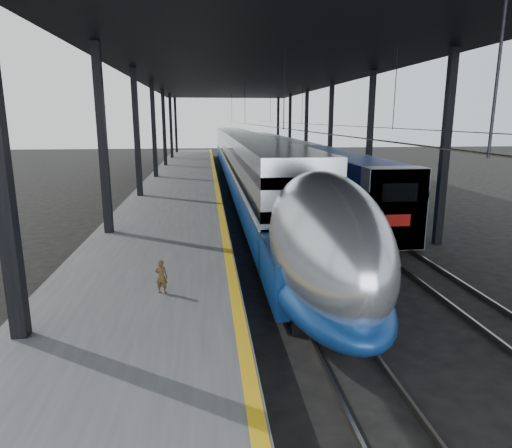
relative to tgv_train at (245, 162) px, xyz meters
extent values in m
plane|color=black|center=(-2.00, -25.00, -2.14)|extent=(160.00, 160.00, 0.00)
cube|color=#4C4C4F|center=(-5.50, -5.00, -1.64)|extent=(6.00, 80.00, 1.00)
cube|color=gold|center=(-2.70, -5.00, -1.14)|extent=(0.30, 80.00, 0.01)
cube|color=slate|center=(-0.72, -5.00, -2.06)|extent=(0.08, 80.00, 0.16)
cube|color=slate|center=(0.72, -5.00, -2.06)|extent=(0.08, 80.00, 0.16)
cube|color=slate|center=(4.28, -5.00, -2.06)|extent=(0.08, 80.00, 0.16)
cube|color=slate|center=(5.72, -5.00, -2.06)|extent=(0.08, 80.00, 0.16)
cube|color=black|center=(-7.80, -30.00, 2.36)|extent=(0.35, 0.35, 9.00)
cube|color=black|center=(-7.80, -20.00, 2.36)|extent=(0.35, 0.35, 9.00)
cube|color=black|center=(7.60, -20.00, 2.36)|extent=(0.35, 0.35, 9.00)
cube|color=black|center=(-7.80, -10.00, 2.36)|extent=(0.35, 0.35, 9.00)
cube|color=black|center=(7.60, -10.00, 2.36)|extent=(0.35, 0.35, 9.00)
cube|color=black|center=(-7.80, 0.00, 2.36)|extent=(0.35, 0.35, 9.00)
cube|color=black|center=(7.60, 0.00, 2.36)|extent=(0.35, 0.35, 9.00)
cube|color=black|center=(-7.80, 10.00, 2.36)|extent=(0.35, 0.35, 9.00)
cube|color=black|center=(7.60, 10.00, 2.36)|extent=(0.35, 0.35, 9.00)
cube|color=black|center=(-7.80, 20.00, 2.36)|extent=(0.35, 0.35, 9.00)
cube|color=black|center=(7.60, 20.00, 2.36)|extent=(0.35, 0.35, 9.00)
cube|color=black|center=(-7.80, 30.00, 2.36)|extent=(0.35, 0.35, 9.00)
cube|color=black|center=(7.60, 30.00, 2.36)|extent=(0.35, 0.35, 9.00)
cube|color=black|center=(-0.10, -5.00, 7.11)|extent=(18.00, 75.00, 0.45)
cylinder|color=slate|center=(0.00, -5.00, 3.36)|extent=(0.03, 74.00, 0.03)
cylinder|color=slate|center=(5.00, -5.00, 3.36)|extent=(0.03, 74.00, 0.03)
cube|color=silver|center=(0.00, 4.01, 0.31)|extent=(3.09, 57.00, 4.26)
cube|color=navy|center=(0.00, 2.51, -1.02)|extent=(3.18, 62.00, 1.65)
cube|color=silver|center=(0.00, 4.01, -0.17)|extent=(3.20, 57.00, 0.11)
cube|color=black|center=(0.00, 4.01, 1.53)|extent=(3.13, 57.00, 0.45)
cube|color=black|center=(0.00, 4.01, 0.31)|extent=(3.13, 57.00, 0.45)
ellipsoid|color=silver|center=(0.00, -27.49, 0.15)|extent=(3.09, 8.40, 4.26)
ellipsoid|color=navy|center=(0.00, -27.49, -1.08)|extent=(3.18, 8.40, 1.81)
ellipsoid|color=black|center=(0.00, -30.09, 1.00)|extent=(1.60, 2.20, 0.96)
cube|color=black|center=(0.00, -27.49, -1.94)|extent=(2.35, 2.60, 0.40)
cube|color=black|center=(0.00, -5.49, -1.94)|extent=(2.35, 2.60, 0.40)
cube|color=navy|center=(5.00, -12.23, -0.21)|extent=(2.71, 18.00, 3.68)
cube|color=#989BA1|center=(5.00, -20.63, -0.21)|extent=(2.76, 1.20, 3.73)
cube|color=black|center=(5.00, -21.25, 0.62)|extent=(1.65, 0.06, 0.82)
cube|color=#AC110D|center=(5.00, -21.25, -0.64)|extent=(1.16, 0.06, 0.53)
cube|color=#989BA1|center=(5.00, 6.77, -0.21)|extent=(2.71, 18.00, 3.68)
cube|color=#989BA1|center=(5.00, 25.77, -0.21)|extent=(2.71, 18.00, 3.68)
cube|color=black|center=(5.00, -18.23, -1.96)|extent=(2.13, 2.40, 0.36)
cube|color=black|center=(5.00, 3.77, -1.96)|extent=(2.13, 2.40, 0.36)
imported|color=#463017|center=(-4.79, -27.64, -0.65)|extent=(0.41, 0.32, 0.99)
camera|label=1|loc=(-3.43, -40.27, 3.78)|focal=32.00mm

